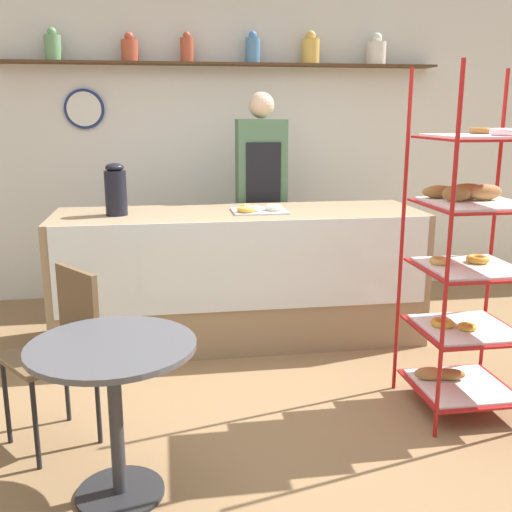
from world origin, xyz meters
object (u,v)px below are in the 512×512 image
at_px(person_worker, 261,194).
at_px(coffee_carafe, 116,190).
at_px(cafe_chair, 63,338).
at_px(donut_tray_counter, 258,209).
at_px(pastry_rack, 468,260).
at_px(cafe_table, 114,383).

relative_size(person_worker, coffee_carafe, 5.04).
relative_size(cafe_chair, donut_tray_counter, 2.30).
xyz_separation_m(pastry_rack, donut_tray_counter, (-0.96, 1.22, 0.11)).
bearing_deg(cafe_table, pastry_rack, 16.31).
height_order(cafe_chair, donut_tray_counter, donut_tray_counter).
xyz_separation_m(person_worker, cafe_table, (-1.02, -2.41, -0.45)).
bearing_deg(cafe_table, donut_tray_counter, 63.27).
bearing_deg(coffee_carafe, person_worker, 29.86).
relative_size(pastry_rack, person_worker, 1.04).
bearing_deg(pastry_rack, cafe_table, -163.69).
relative_size(pastry_rack, donut_tray_counter, 4.89).
distance_m(cafe_chair, donut_tray_counter, 1.75).
bearing_deg(pastry_rack, donut_tray_counter, 128.05).
distance_m(cafe_table, donut_tray_counter, 2.02).
bearing_deg(person_worker, coffee_carafe, -150.14).
bearing_deg(cafe_chair, pastry_rack, 54.03).
height_order(person_worker, cafe_table, person_worker).
bearing_deg(person_worker, cafe_table, -112.91).
distance_m(cafe_table, coffee_carafe, 1.87).
height_order(cafe_table, cafe_chair, cafe_chair).
xyz_separation_m(cafe_chair, coffee_carafe, (0.20, 1.24, 0.58)).
bearing_deg(person_worker, pastry_rack, -66.21).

